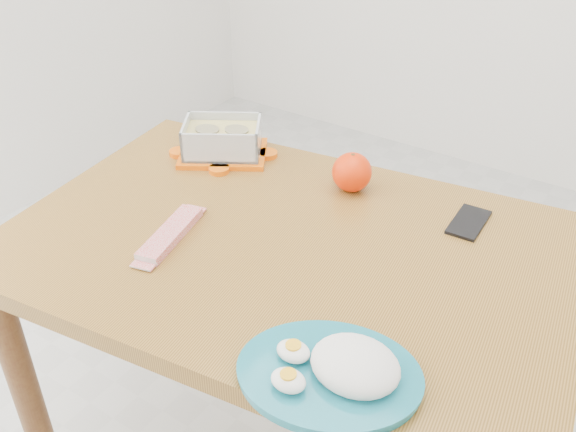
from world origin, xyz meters
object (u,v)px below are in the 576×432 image
Objects in this scene: rice_plate at (337,369)px; smartphone at (469,222)px; dining_table at (288,286)px; food_container at (222,140)px; orange_fruit at (352,172)px.

smartphone is (0.01, 0.51, -0.02)m from rice_plate.
dining_table is 3.34× the size of rice_plate.
food_container reaches higher than smartphone.
smartphone reaches higher than dining_table.
rice_plate is at bearing -93.90° from smartphone.
rice_plate is at bearing -52.03° from dining_table.
rice_plate is (0.59, -0.46, -0.02)m from food_container.
orange_fruit is 0.72× the size of smartphone.
smartphone is (0.26, 0.01, -0.04)m from orange_fruit.
dining_table is 13.62× the size of orange_fruit.
orange_fruit is 0.56m from rice_plate.
dining_table is 0.39m from rice_plate.
rice_plate is (0.26, -0.50, -0.02)m from orange_fruit.
rice_plate is (0.26, -0.25, 0.14)m from dining_table.
orange_fruit is 0.27m from smartphone.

